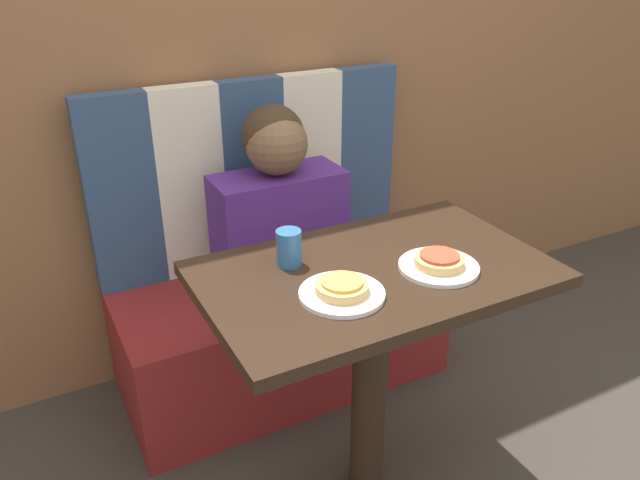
{
  "coord_description": "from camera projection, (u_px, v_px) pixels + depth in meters",
  "views": [
    {
      "loc": [
        -0.78,
        -1.17,
        1.54
      ],
      "look_at": [
        0.0,
        0.3,
        0.72
      ],
      "focal_mm": 35.0,
      "sensor_mm": 36.0,
      "label": 1
    }
  ],
  "objects": [
    {
      "name": "plate_left",
      "position": [
        342.0,
        294.0,
        1.47
      ],
      "size": [
        0.21,
        0.21,
        0.01
      ],
      "color": "white",
      "rests_on": "dining_table"
    },
    {
      "name": "plate_right",
      "position": [
        439.0,
        267.0,
        1.59
      ],
      "size": [
        0.21,
        0.21,
        0.01
      ],
      "color": "white",
      "rests_on": "dining_table"
    },
    {
      "name": "booth_seat",
      "position": [
        282.0,
        330.0,
        2.32
      ],
      "size": [
        1.17,
        0.52,
        0.43
      ],
      "color": "maroon",
      "rests_on": "ground_plane"
    },
    {
      "name": "booth_backrest",
      "position": [
        252.0,
        173.0,
        2.26
      ],
      "size": [
        1.17,
        0.07,
        0.67
      ],
      "color": "navy",
      "rests_on": "booth_seat"
    },
    {
      "name": "wall_back",
      "position": [
        235.0,
        14.0,
        2.09
      ],
      "size": [
        7.0,
        0.05,
        2.6
      ],
      "color": "brown",
      "rests_on": "ground_plane"
    },
    {
      "name": "person",
      "position": [
        278.0,
        202.0,
        2.1
      ],
      "size": [
        0.44,
        0.23,
        0.63
      ],
      "color": "#4C237A",
      "rests_on": "booth_seat"
    },
    {
      "name": "pizza_left",
      "position": [
        342.0,
        287.0,
        1.46
      ],
      "size": [
        0.13,
        0.13,
        0.03
      ],
      "color": "tan",
      "rests_on": "plate_left"
    },
    {
      "name": "drinking_cup",
      "position": [
        289.0,
        248.0,
        1.6
      ],
      "size": [
        0.07,
        0.07,
        0.1
      ],
      "color": "#2D669E",
      "rests_on": "dining_table"
    },
    {
      "name": "dining_table",
      "position": [
        373.0,
        312.0,
        1.66
      ],
      "size": [
        0.9,
        0.55,
        0.77
      ],
      "color": "black",
      "rests_on": "ground_plane"
    },
    {
      "name": "pizza_right",
      "position": [
        439.0,
        260.0,
        1.58
      ],
      "size": [
        0.13,
        0.13,
        0.03
      ],
      "color": "tan",
      "rests_on": "plate_right"
    }
  ]
}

